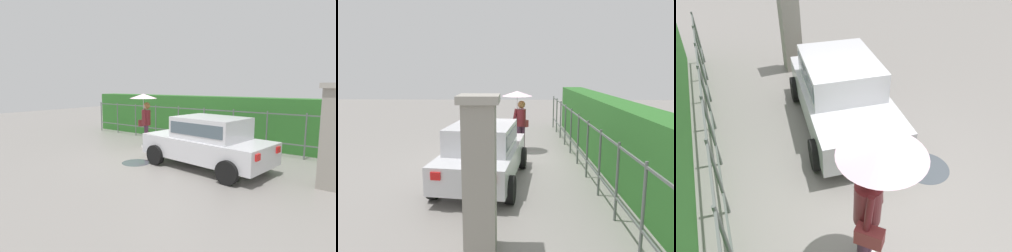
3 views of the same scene
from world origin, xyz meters
TOP-DOWN VIEW (x-y plane):
  - ground_plane at (0.00, 0.00)m, footprint 40.00×40.00m
  - car at (1.81, -0.19)m, footprint 3.90×2.24m
  - pedestrian at (-1.42, 0.72)m, footprint 1.02×1.02m
  - gate_pillar at (4.87, 0.05)m, footprint 0.60×0.60m
  - fence_section at (0.16, 2.44)m, footprint 12.33×0.05m
  - hedge_row at (0.16, 3.38)m, footprint 13.28×0.90m
  - puddle_near at (-0.20, -1.06)m, footprint 0.87×0.87m

SIDE VIEW (x-z plane):
  - ground_plane at x=0.00m, z-range 0.00..0.00m
  - puddle_near at x=-0.20m, z-range 0.00..0.00m
  - car at x=1.81m, z-range 0.06..1.54m
  - fence_section at x=0.16m, z-range 0.08..1.58m
  - hedge_row at x=0.16m, z-range 0.00..1.90m
  - gate_pillar at x=4.87m, z-range 0.03..2.45m
  - pedestrian at x=-1.42m, z-range 0.48..2.53m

